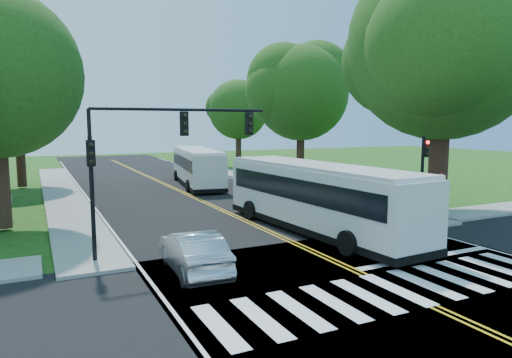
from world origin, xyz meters
TOP-DOWN VIEW (x-y plane):
  - ground at (0.00, 0.00)m, footprint 140.00×140.00m
  - road at (0.00, 18.00)m, footprint 14.00×96.00m
  - cross_road at (0.00, 0.00)m, footprint 60.00×12.00m
  - center_line at (0.00, 22.00)m, footprint 0.36×70.00m
  - edge_line_w at (-6.80, 22.00)m, footprint 0.12×70.00m
  - edge_line_e at (6.80, 22.00)m, footprint 0.12×70.00m
  - crosswalk at (0.00, -0.50)m, footprint 12.60×3.00m
  - stop_bar at (3.50, 1.60)m, footprint 6.60×0.40m
  - sidewalk_nw at (-8.30, 25.00)m, footprint 2.60×40.00m
  - sidewalk_ne at (8.30, 25.00)m, footprint 2.60×40.00m
  - tree_ne_big at (11.00, 8.00)m, footprint 10.80×10.80m
  - tree_west_far at (-11.00, 30.00)m, footprint 7.60×7.60m
  - tree_east_mid at (11.50, 24.00)m, footprint 8.40×8.40m
  - tree_east_far at (12.50, 40.00)m, footprint 7.20×7.20m
  - signal_nw at (-5.86, 6.43)m, footprint 7.15×0.46m
  - signal_ne at (8.20, 6.44)m, footprint 0.30×0.46m
  - stop_sign at (9.00, 5.98)m, footprint 0.76×0.08m
  - bus_lead at (2.06, 7.09)m, footprint 3.66×12.80m
  - bus_follow at (2.30, 25.62)m, footprint 4.42×12.11m
  - hatchback at (-5.20, 3.92)m, footprint 1.77×4.54m
  - suv at (5.08, 9.87)m, footprint 2.51×5.11m
  - dark_sedan at (4.97, 16.34)m, footprint 2.54×4.95m

SIDE VIEW (x-z plane):
  - ground at x=0.00m, z-range 0.00..0.00m
  - road at x=0.00m, z-range 0.00..0.01m
  - cross_road at x=0.00m, z-range 0.00..0.01m
  - center_line at x=0.00m, z-range 0.01..0.02m
  - edge_line_w at x=-6.80m, z-range 0.01..0.02m
  - edge_line_e at x=6.80m, z-range 0.01..0.02m
  - crosswalk at x=0.00m, z-range 0.01..0.02m
  - stop_bar at x=3.50m, z-range 0.01..0.02m
  - sidewalk_nw at x=-8.30m, z-range 0.00..0.15m
  - sidewalk_ne at x=8.30m, z-range 0.00..0.15m
  - dark_sedan at x=4.97m, z-range 0.01..1.39m
  - suv at x=5.08m, z-range 0.01..1.41m
  - hatchback at x=-5.20m, z-range 0.01..1.49m
  - bus_follow at x=2.30m, z-range 0.10..3.16m
  - bus_lead at x=2.06m, z-range 0.10..3.38m
  - stop_sign at x=9.00m, z-range 0.77..3.30m
  - signal_ne at x=8.20m, z-range 0.76..5.16m
  - signal_nw at x=-5.86m, z-range 1.55..7.21m
  - tree_east_far at x=12.50m, z-range 1.69..12.03m
  - tree_west_far at x=-11.00m, z-range 1.66..12.33m
  - tree_east_mid at x=11.50m, z-range 1.89..13.82m
  - tree_ne_big at x=11.00m, z-range 2.17..17.08m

